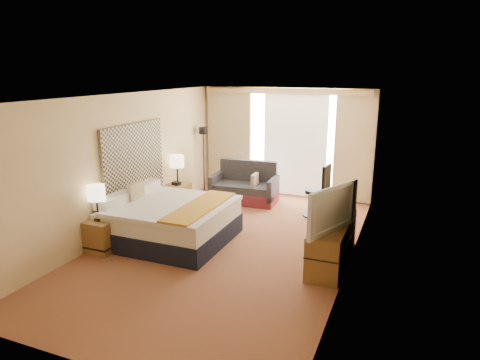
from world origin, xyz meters
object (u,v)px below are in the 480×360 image
at_px(media_dresser, 332,241).
at_px(television, 326,207).
at_px(floor_lamp, 203,147).
at_px(bed, 170,221).
at_px(nightstand_left, 103,235).
at_px(nightstand_right, 178,196).
at_px(lamp_right, 177,162).
at_px(loveseat, 245,189).
at_px(lamp_left, 96,193).
at_px(desk_chair, 319,193).

xyz_separation_m(media_dresser, television, (-0.05, -0.43, 0.70)).
bearing_deg(television, floor_lamp, 71.03).
bearing_deg(bed, nightstand_left, -133.79).
distance_m(nightstand_right, lamp_right, 0.78).
relative_size(loveseat, lamp_left, 2.50).
height_order(media_dresser, bed, bed).
bearing_deg(floor_lamp, loveseat, -14.28).
bearing_deg(nightstand_left, bed, 46.21).
distance_m(nightstand_left, lamp_left, 0.76).
height_order(nightstand_left, lamp_left, lamp_left).
height_order(bed, desk_chair, desk_chair).
xyz_separation_m(bed, loveseat, (0.39, 2.70, -0.06)).
xyz_separation_m(nightstand_left, lamp_right, (-0.01, 2.53, 0.78)).
bearing_deg(media_dresser, desk_chair, 107.73).
height_order(nightstand_left, bed, bed).
bearing_deg(television, bed, 107.82).
bearing_deg(nightstand_left, media_dresser, 15.84).
bearing_deg(television, nightstand_left, 121.99).
xyz_separation_m(media_dresser, lamp_left, (-3.73, -1.10, 0.68)).
bearing_deg(media_dresser, loveseat, 135.04).
distance_m(nightstand_left, television, 3.78).
bearing_deg(lamp_right, floor_lamp, 90.94).
height_order(nightstand_right, lamp_right, lamp_right).
xyz_separation_m(nightstand_right, lamp_left, (-0.03, -2.55, 0.75)).
bearing_deg(television, nightstand_right, 85.11).
bearing_deg(desk_chair, bed, -126.90).
xyz_separation_m(bed, lamp_right, (-0.82, 1.69, 0.69)).
relative_size(nightstand_left, bed, 0.27).
height_order(bed, lamp_left, lamp_left).
xyz_separation_m(loveseat, floor_lamp, (-1.23, 0.31, 0.86)).
bearing_deg(lamp_left, floor_lamp, 89.95).
height_order(nightstand_right, floor_lamp, floor_lamp).
xyz_separation_m(nightstand_right, television, (3.65, -1.88, 0.77)).
height_order(media_dresser, television, television).
distance_m(nightstand_right, lamp_left, 2.65).
bearing_deg(floor_lamp, television, -41.38).
relative_size(lamp_left, television, 0.51).
bearing_deg(nightstand_right, media_dresser, -21.40).
height_order(floor_lamp, lamp_right, floor_lamp).
bearing_deg(floor_lamp, lamp_right, -89.06).
xyz_separation_m(nightstand_left, floor_lamp, (-0.03, 3.86, 0.89)).
xyz_separation_m(floor_lamp, lamp_left, (-0.00, -3.90, -0.14)).
xyz_separation_m(nightstand_left, television, (3.65, 0.62, 0.77)).
bearing_deg(lamp_left, desk_chair, 46.13).
relative_size(bed, desk_chair, 1.83).
xyz_separation_m(media_dresser, floor_lamp, (-3.73, 2.81, 0.82)).
distance_m(loveseat, lamp_right, 1.74).
distance_m(floor_lamp, lamp_left, 3.91).
height_order(floor_lamp, television, floor_lamp).
bearing_deg(loveseat, nightstand_left, -112.57).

